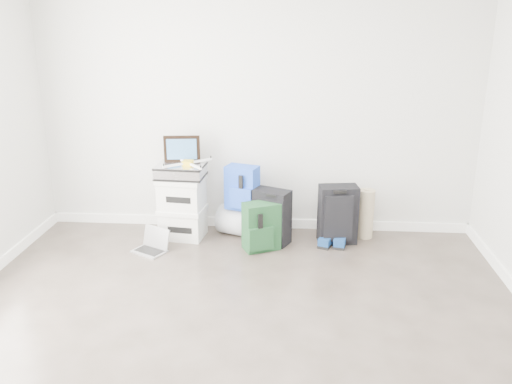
# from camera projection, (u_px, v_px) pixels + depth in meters

# --- Properties ---
(ground) EXTENTS (5.00, 5.00, 0.00)m
(ground) POSITION_uv_depth(u_px,v_px,m) (228.00, 368.00, 3.53)
(ground) COLOR #322B24
(ground) RESTS_ON ground
(room_envelope) EXTENTS (4.52, 5.02, 2.71)m
(room_envelope) POSITION_uv_depth(u_px,v_px,m) (223.00, 104.00, 3.01)
(room_envelope) COLOR beige
(room_envelope) RESTS_ON ground
(boxes_stack) EXTENTS (0.49, 0.41, 0.64)m
(boxes_stack) POSITION_uv_depth(u_px,v_px,m) (182.00, 207.00, 5.54)
(boxes_stack) COLOR silver
(boxes_stack) RESTS_ON ground
(briefcase) EXTENTS (0.49, 0.37, 0.14)m
(briefcase) POSITION_uv_depth(u_px,v_px,m) (181.00, 171.00, 5.42)
(briefcase) COLOR #B2B2B7
(briefcase) RESTS_ON boxes_stack
(painting) EXTENTS (0.36, 0.07, 0.27)m
(painting) POSITION_uv_depth(u_px,v_px,m) (182.00, 149.00, 5.45)
(painting) COLOR black
(painting) RESTS_ON briefcase
(drone) EXTENTS (0.44, 0.44, 0.05)m
(drone) POSITION_uv_depth(u_px,v_px,m) (188.00, 163.00, 5.36)
(drone) COLOR gold
(drone) RESTS_ON briefcase
(duffel_bag) EXTENTS (0.57, 0.47, 0.31)m
(duffel_bag) POSITION_uv_depth(u_px,v_px,m) (243.00, 221.00, 5.62)
(duffel_bag) COLOR #989BA0
(duffel_bag) RESTS_ON ground
(blue_backpack) EXTENTS (0.36, 0.32, 0.45)m
(blue_backpack) POSITION_uv_depth(u_px,v_px,m) (242.00, 189.00, 5.48)
(blue_backpack) COLOR #1C43B9
(blue_backpack) RESTS_ON duffel_bag
(large_suitcase) EXTENTS (0.41, 0.35, 0.55)m
(large_suitcase) POSITION_uv_depth(u_px,v_px,m) (272.00, 217.00, 5.40)
(large_suitcase) COLOR black
(large_suitcase) RESTS_ON ground
(green_backpack) EXTENTS (0.39, 0.36, 0.48)m
(green_backpack) POSITION_uv_depth(u_px,v_px,m) (261.00, 227.00, 5.26)
(green_backpack) COLOR #13341A
(green_backpack) RESTS_ON ground
(carry_on) EXTENTS (0.40, 0.30, 0.59)m
(carry_on) POSITION_uv_depth(u_px,v_px,m) (338.00, 215.00, 5.41)
(carry_on) COLOR black
(carry_on) RESTS_ON ground
(shoes) EXTENTS (0.32, 0.32, 0.10)m
(shoes) POSITION_uv_depth(u_px,v_px,m) (334.00, 240.00, 5.42)
(shoes) COLOR black
(shoes) RESTS_ON ground
(rolled_rug) EXTENTS (0.17, 0.17, 0.51)m
(rolled_rug) POSITION_uv_depth(u_px,v_px,m) (366.00, 214.00, 5.55)
(rolled_rug) COLOR gray
(rolled_rug) RESTS_ON ground
(laptop) EXTENTS (0.38, 0.35, 0.22)m
(laptop) POSITION_uv_depth(u_px,v_px,m) (152.00, 245.00, 5.28)
(laptop) COLOR #BBBBC0
(laptop) RESTS_ON ground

